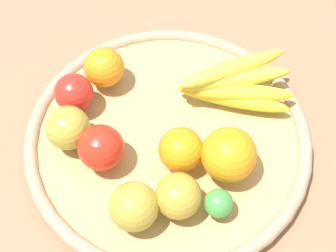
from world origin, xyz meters
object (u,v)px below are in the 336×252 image
Objects in this scene: orange_2 at (181,149)px; apple_4 at (178,196)px; lime_0 at (217,204)px; apple_3 at (74,93)px; orange_0 at (229,155)px; apple_1 at (101,148)px; apple_0 at (134,207)px; apple_2 at (68,128)px; orange_1 at (104,67)px; banana_bunch at (234,85)px.

orange_2 and apple_4 have the same top height.
apple_3 reaches higher than lime_0.
apple_4 is 0.25m from apple_3.
apple_3 is (0.22, 0.16, -0.01)m from orange_0.
apple_1 and apple_0 have the same top height.
orange_0 is (-0.11, -0.16, 0.01)m from apple_1.
apple_4 is (-0.18, -0.09, -0.00)m from apple_2.
apple_0 is (-0.05, 0.10, 0.00)m from orange_2.
apple_0 is 1.03× the size of apple_2.
apple_0 is 1.12× the size of apple_3.
orange_1 is at bearing -1.29° from apple_4.
orange_1 reaches higher than apple_3.
orange_2 is 1.01× the size of orange_1.
apple_0 is (-0.11, -0.00, 0.00)m from apple_1.
orange_0 is 0.10m from apple_4.
orange_1 is at bearing -69.73° from apple_3.
banana_bunch is 3.01× the size of apple_3.
orange_0 is at bearing -129.23° from orange_2.
lime_0 is at bearing -144.94° from apple_1.
apple_1 is at bearing -152.32° from apple_2.
orange_0 reaches higher than banana_bunch.
apple_4 is at bearing 101.45° from orange_0.
orange_1 is at bearing 51.73° from banana_bunch.
apple_1 reaches higher than lime_0.
orange_1 is (0.14, -0.07, -0.00)m from apple_1.
apple_2 is at bearing 130.24° from orange_1.
orange_2 is at bearing -32.20° from apple_4.
orange_0 reaches higher than lime_0.
apple_1 is 0.12m from apple_3.
lime_0 is 0.06m from apple_4.
apple_1 is 0.11m from apple_0.
apple_4 is at bearing 55.03° from lime_0.
orange_2 is 0.20m from apple_3.
orange_2 reaches higher than lime_0.
orange_0 is at bearing -145.12° from apple_3.
apple_4 is (-0.13, 0.18, -0.00)m from banana_bunch.
orange_2 and orange_1 have the same top height.
apple_1 is (0.06, 0.10, 0.00)m from orange_2.
orange_0 is (-0.11, 0.08, 0.01)m from banana_bunch.
orange_1 is (0.30, 0.04, 0.01)m from lime_0.
apple_3 is at bearing 34.88° from orange_0.
orange_2 is 0.36× the size of banana_bunch.
apple_1 is 0.19m from orange_0.
lime_0 is 0.63× the size of orange_1.
apple_3 is at bearing 64.73° from banana_bunch.
lime_0 is (-0.10, -0.01, -0.01)m from orange_2.
apple_1 reaches higher than orange_2.
apple_1 is at bearing 27.04° from apple_4.
orange_0 is at bearing -88.27° from apple_0.
apple_0 is at bearing 91.73° from orange_0.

